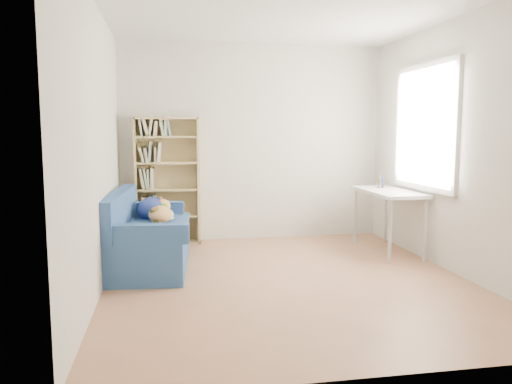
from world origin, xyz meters
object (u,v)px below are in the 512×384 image
(desk, at_px, (388,197))
(bookshelf, at_px, (167,186))
(pen_cup, at_px, (380,183))
(sofa, at_px, (147,236))

(desk, bearing_deg, bookshelf, 160.56)
(pen_cup, bearing_deg, desk, -92.45)
(desk, bearing_deg, pen_cup, 87.55)
(bookshelf, height_order, pen_cup, bookshelf)
(sofa, relative_size, pen_cup, 10.68)
(sofa, relative_size, desk, 1.51)
(sofa, distance_m, pen_cup, 2.92)
(desk, xyz_separation_m, pen_cup, (0.01, 0.27, 0.14))
(sofa, bearing_deg, bookshelf, 82.45)
(sofa, xyz_separation_m, desk, (2.84, 0.14, 0.35))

